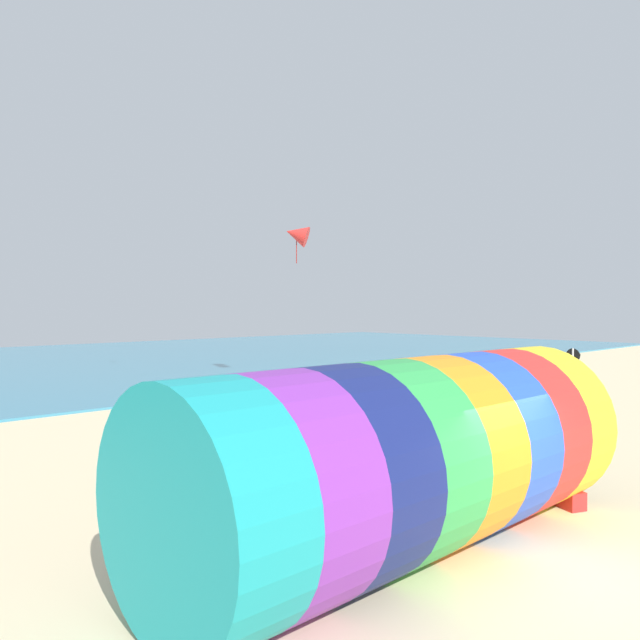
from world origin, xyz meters
name	(u,v)px	position (x,y,z in m)	size (l,w,h in m)	color
ground_plane	(567,580)	(0.00, 0.00, 0.00)	(120.00, 120.00, 0.00)	beige
giant_inflatable_tube	(407,456)	(-0.91, 2.22, 1.58)	(8.92, 3.22, 3.15)	teal
kite_handler	(548,451)	(3.87, 2.19, 0.88)	(0.39, 0.42, 1.71)	#726651
kite_red_delta	(297,234)	(6.05, 12.71, 6.56)	(1.20, 1.22, 1.52)	red
beach_flag	(576,361)	(6.48, 2.74, 2.62)	(0.47, 0.36, 2.94)	silver
cooler_box	(570,499)	(3.18, 1.38, 0.18)	(0.52, 0.36, 0.36)	red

